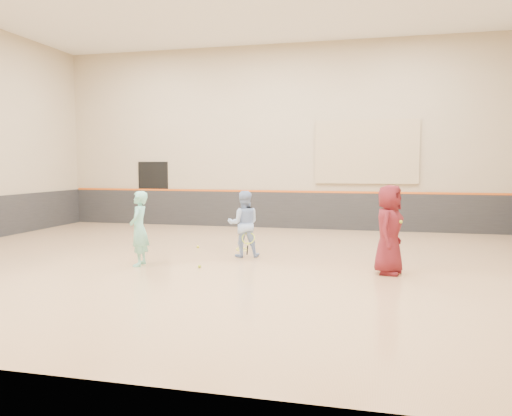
% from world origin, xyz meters
% --- Properties ---
extents(room, '(15.04, 12.04, 6.22)m').
position_xyz_m(room, '(0.00, 0.00, 0.81)').
color(room, tan).
rests_on(room, ground).
extents(wainscot_back, '(14.90, 0.04, 1.20)m').
position_xyz_m(wainscot_back, '(0.00, 5.97, 0.60)').
color(wainscot_back, '#232326').
rests_on(wainscot_back, floor).
extents(accent_stripe, '(14.90, 0.03, 0.06)m').
position_xyz_m(accent_stripe, '(0.00, 5.96, 1.22)').
color(accent_stripe, '#D85914').
rests_on(accent_stripe, wall_back).
extents(acoustic_panel, '(3.20, 0.08, 2.00)m').
position_xyz_m(acoustic_panel, '(2.80, 5.95, 2.50)').
color(acoustic_panel, tan).
rests_on(acoustic_panel, wall_back).
extents(doorway, '(1.10, 0.05, 2.20)m').
position_xyz_m(doorway, '(-4.50, 5.98, 1.10)').
color(doorway, black).
rests_on(doorway, floor).
extents(girl, '(0.46, 0.62, 1.56)m').
position_xyz_m(girl, '(-1.65, -0.80, 0.78)').
color(girl, '#7FDCC7').
rests_on(girl, floor).
extents(instructor, '(0.86, 0.75, 1.51)m').
position_xyz_m(instructor, '(0.19, 0.70, 0.76)').
color(instructor, '#9BBBF0').
rests_on(instructor, floor).
extents(young_man, '(0.74, 0.95, 1.72)m').
position_xyz_m(young_man, '(3.37, -0.40, 0.86)').
color(young_man, maroon).
rests_on(young_man, floor).
extents(held_racket, '(0.40, 0.40, 0.56)m').
position_xyz_m(held_racket, '(0.36, 0.46, 0.46)').
color(held_racket, '#CFE933').
rests_on(held_racket, instructor).
extents(spare_racket, '(0.68, 0.68, 0.13)m').
position_xyz_m(spare_racket, '(-0.06, 1.51, 0.06)').
color(spare_racket, yellow).
rests_on(spare_racket, floor).
extents(ball_under_racket, '(0.07, 0.07, 0.07)m').
position_xyz_m(ball_under_racket, '(-0.35, -0.75, 0.03)').
color(ball_under_racket, '#B1C62E').
rests_on(ball_under_racket, floor).
extents(ball_in_hand, '(0.07, 0.07, 0.07)m').
position_xyz_m(ball_in_hand, '(3.57, -0.61, 1.04)').
color(ball_in_hand, gold).
rests_on(ball_in_hand, young_man).
extents(ball_beside_spare, '(0.07, 0.07, 0.07)m').
position_xyz_m(ball_beside_spare, '(-1.23, 1.54, 0.03)').
color(ball_beside_spare, yellow).
rests_on(ball_beside_spare, floor).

